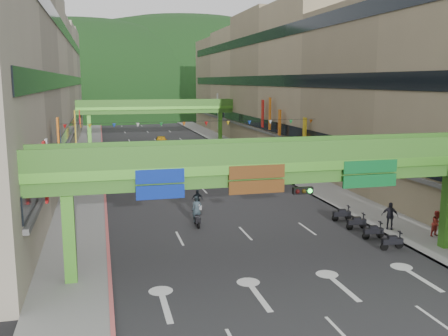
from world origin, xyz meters
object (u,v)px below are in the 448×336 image
at_px(scooter_rider_near, 197,212).
at_px(pedestrian_red, 437,226).
at_px(car_yellow, 161,141).
at_px(car_silver, 125,147).
at_px(scooter_rider_mid, 218,164).
at_px(overpass_near, 297,175).

distance_m(scooter_rider_near, pedestrian_red, 16.12).
height_order(scooter_rider_near, car_yellow, scooter_rider_near).
height_order(car_silver, pedestrian_red, pedestrian_red).
bearing_deg(scooter_rider_mid, car_silver, 114.55).
distance_m(scooter_rider_near, car_silver, 39.54).
bearing_deg(scooter_rider_mid, pedestrian_red, -71.54).
relative_size(scooter_rider_near, car_yellow, 0.49).
distance_m(scooter_rider_mid, car_yellow, 26.62).
bearing_deg(scooter_rider_mid, overpass_near, -94.72).
relative_size(car_silver, car_yellow, 0.92).
distance_m(scooter_rider_near, scooter_rider_mid, 20.28).
bearing_deg(scooter_rider_mid, scooter_rider_near, -107.64).
bearing_deg(overpass_near, scooter_rider_near, 112.69).
relative_size(overpass_near, scooter_rider_mid, 12.78).
bearing_deg(scooter_rider_near, overpass_near, -67.31).
height_order(scooter_rider_near, pedestrian_red, scooter_rider_near).
bearing_deg(pedestrian_red, car_yellow, 91.82).
xyz_separation_m(scooter_rider_mid, car_silver, (-9.18, 20.10, -0.47)).
relative_size(scooter_rider_near, pedestrian_red, 1.28).
height_order(overpass_near, scooter_rider_near, overpass_near).
bearing_deg(scooter_rider_near, pedestrian_red, -23.66).
relative_size(overpass_near, scooter_rider_near, 12.82).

